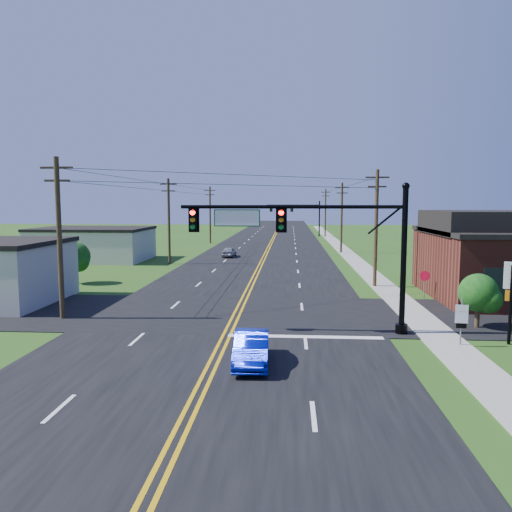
# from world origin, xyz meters

# --- Properties ---
(ground) EXTENTS (260.00, 260.00, 0.00)m
(ground) POSITION_xyz_m (0.00, 0.00, 0.00)
(ground) COLOR #254714
(ground) RESTS_ON ground
(road_main) EXTENTS (16.00, 220.00, 0.04)m
(road_main) POSITION_xyz_m (0.00, 50.00, 0.02)
(road_main) COLOR black
(road_main) RESTS_ON ground
(road_cross) EXTENTS (70.00, 10.00, 0.04)m
(road_cross) POSITION_xyz_m (0.00, 12.00, 0.02)
(road_cross) COLOR black
(road_cross) RESTS_ON ground
(sidewalk) EXTENTS (2.00, 160.00, 0.08)m
(sidewalk) POSITION_xyz_m (10.50, 40.00, 0.04)
(sidewalk) COLOR gray
(sidewalk) RESTS_ON ground
(signal_mast_main) EXTENTS (11.30, 0.60, 7.48)m
(signal_mast_main) POSITION_xyz_m (4.34, 8.00, 4.75)
(signal_mast_main) COLOR black
(signal_mast_main) RESTS_ON ground
(signal_mast_far) EXTENTS (10.98, 0.60, 7.48)m
(signal_mast_far) POSITION_xyz_m (4.44, 80.00, 4.55)
(signal_mast_far) COLOR black
(signal_mast_far) RESTS_ON ground
(cream_bldg_far) EXTENTS (12.20, 9.20, 3.70)m
(cream_bldg_far) POSITION_xyz_m (-19.00, 38.00, 1.86)
(cream_bldg_far) COLOR beige
(cream_bldg_far) RESTS_ON ground
(utility_pole_left_a) EXTENTS (1.80, 0.28, 9.00)m
(utility_pole_left_a) POSITION_xyz_m (-9.50, 10.00, 4.72)
(utility_pole_left_a) COLOR #322716
(utility_pole_left_a) RESTS_ON ground
(utility_pole_left_b) EXTENTS (1.80, 0.28, 9.00)m
(utility_pole_left_b) POSITION_xyz_m (-9.50, 35.00, 4.72)
(utility_pole_left_b) COLOR #322716
(utility_pole_left_b) RESTS_ON ground
(utility_pole_left_c) EXTENTS (1.80, 0.28, 9.00)m
(utility_pole_left_c) POSITION_xyz_m (-9.50, 62.00, 4.72)
(utility_pole_left_c) COLOR #322716
(utility_pole_left_c) RESTS_ON ground
(utility_pole_right_a) EXTENTS (1.80, 0.28, 9.00)m
(utility_pole_right_a) POSITION_xyz_m (9.80, 22.00, 4.72)
(utility_pole_right_a) COLOR #322716
(utility_pole_right_a) RESTS_ON ground
(utility_pole_right_b) EXTENTS (1.80, 0.28, 9.00)m
(utility_pole_right_b) POSITION_xyz_m (9.80, 48.00, 4.72)
(utility_pole_right_b) COLOR #322716
(utility_pole_right_b) RESTS_ON ground
(utility_pole_right_c) EXTENTS (1.80, 0.28, 9.00)m
(utility_pole_right_c) POSITION_xyz_m (9.80, 78.00, 4.72)
(utility_pole_right_c) COLOR #322716
(utility_pole_right_c) RESTS_ON ground
(tree_right_back) EXTENTS (3.00, 3.00, 4.10)m
(tree_right_back) POSITION_xyz_m (16.00, 26.00, 2.60)
(tree_right_back) COLOR #322716
(tree_right_back) RESTS_ON ground
(shrub_corner) EXTENTS (2.00, 2.00, 2.86)m
(shrub_corner) POSITION_xyz_m (13.00, 9.50, 1.85)
(shrub_corner) COLOR #322716
(shrub_corner) RESTS_ON ground
(tree_left) EXTENTS (2.40, 2.40, 3.37)m
(tree_left) POSITION_xyz_m (-14.00, 22.00, 2.16)
(tree_left) COLOR #322716
(tree_left) RESTS_ON ground
(blue_car) EXTENTS (1.52, 3.96, 1.29)m
(blue_car) POSITION_xyz_m (1.73, 2.79, 0.64)
(blue_car) COLOR #0715A8
(blue_car) RESTS_ON ground
(distant_car) EXTENTS (1.55, 3.56, 1.20)m
(distant_car) POSITION_xyz_m (-4.03, 42.14, 0.60)
(distant_car) COLOR #9E9EA2
(distant_car) RESTS_ON ground
(route_sign) EXTENTS (0.56, 0.12, 2.23)m
(route_sign) POSITION_xyz_m (11.00, 5.98, 1.30)
(route_sign) COLOR slate
(route_sign) RESTS_ON ground
(stop_sign) EXTENTS (0.68, 0.27, 1.99)m
(stop_sign) POSITION_xyz_m (12.24, 16.97, 1.43)
(stop_sign) COLOR slate
(stop_sign) RESTS_ON ground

